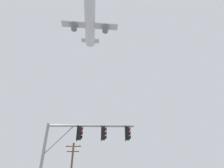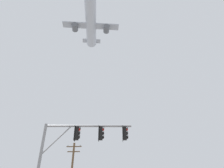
# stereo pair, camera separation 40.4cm
# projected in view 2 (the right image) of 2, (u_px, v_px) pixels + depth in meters

# --- Properties ---
(signal_pole_near) EXTENTS (6.20, 0.67, 6.04)m
(signal_pole_near) POSITION_uv_depth(u_px,v_px,m) (78.00, 143.00, 12.97)
(signal_pole_near) COLOR gray
(signal_pole_near) RESTS_ON ground
(airplane) EXTENTS (17.21, 22.28, 6.06)m
(airplane) POSITION_uv_depth(u_px,v_px,m) (91.00, 24.00, 58.19)
(airplane) COLOR #B7BCC6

